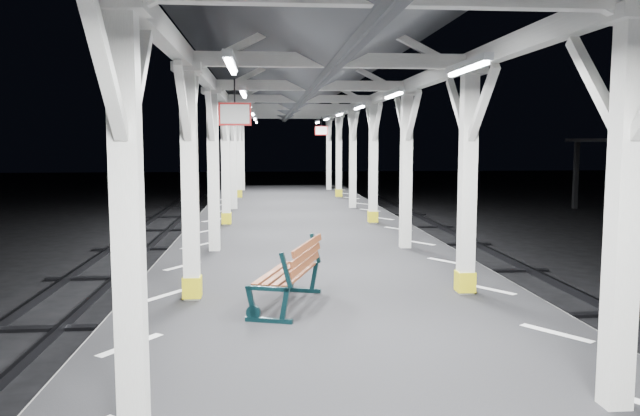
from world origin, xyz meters
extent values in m
cube|color=black|center=(0.00, 0.00, 0.50)|extent=(6.00, 50.00, 1.00)
cube|color=silver|center=(-2.45, 0.00, 1.00)|extent=(1.00, 48.00, 0.01)
cube|color=silver|center=(2.45, 0.00, 1.00)|extent=(1.00, 48.00, 0.01)
cube|color=silver|center=(-2.00, -2.00, 2.60)|extent=(0.22, 0.22, 3.20)
cube|color=silver|center=(-2.00, -2.00, 4.26)|extent=(0.40, 0.40, 0.12)
cube|color=silver|center=(-2.00, -1.45, 3.75)|extent=(0.10, 0.99, 0.99)
cube|color=silver|center=(-2.00, -2.55, 3.75)|extent=(0.10, 0.99, 0.99)
cube|color=silver|center=(-2.00, 2.00, 2.60)|extent=(0.22, 0.22, 3.20)
cube|color=silver|center=(-2.00, 2.00, 4.26)|extent=(0.40, 0.40, 0.12)
cube|color=gold|center=(-2.00, 2.00, 1.18)|extent=(0.26, 0.26, 0.30)
cube|color=silver|center=(-2.00, 2.55, 3.75)|extent=(0.10, 0.99, 0.99)
cube|color=silver|center=(-2.00, 1.45, 3.75)|extent=(0.10, 0.99, 0.99)
cube|color=silver|center=(-2.00, 6.00, 2.60)|extent=(0.22, 0.22, 3.20)
cube|color=silver|center=(-2.00, 6.00, 4.26)|extent=(0.40, 0.40, 0.12)
cube|color=silver|center=(-2.00, 6.55, 3.75)|extent=(0.10, 0.99, 0.99)
cube|color=silver|center=(-2.00, 5.45, 3.75)|extent=(0.10, 0.99, 0.99)
cube|color=silver|center=(-2.00, 10.00, 2.60)|extent=(0.22, 0.22, 3.20)
cube|color=silver|center=(-2.00, 10.00, 4.26)|extent=(0.40, 0.40, 0.12)
cube|color=gold|center=(-2.00, 10.00, 1.18)|extent=(0.26, 0.26, 0.30)
cube|color=silver|center=(-2.00, 10.55, 3.75)|extent=(0.10, 0.99, 0.99)
cube|color=silver|center=(-2.00, 9.45, 3.75)|extent=(0.10, 0.99, 0.99)
cube|color=silver|center=(-2.00, 14.00, 2.60)|extent=(0.22, 0.22, 3.20)
cube|color=silver|center=(-2.00, 14.00, 4.26)|extent=(0.40, 0.40, 0.12)
cube|color=silver|center=(-2.00, 14.55, 3.75)|extent=(0.10, 0.99, 0.99)
cube|color=silver|center=(-2.00, 13.45, 3.75)|extent=(0.10, 0.99, 0.99)
cube|color=silver|center=(-2.00, 18.00, 2.60)|extent=(0.22, 0.22, 3.20)
cube|color=silver|center=(-2.00, 18.00, 4.26)|extent=(0.40, 0.40, 0.12)
cube|color=gold|center=(-2.00, 18.00, 1.18)|extent=(0.26, 0.26, 0.30)
cube|color=silver|center=(-2.00, 18.55, 3.75)|extent=(0.10, 0.99, 0.99)
cube|color=silver|center=(-2.00, 17.45, 3.75)|extent=(0.10, 0.99, 0.99)
cube|color=silver|center=(-2.00, 22.00, 2.60)|extent=(0.22, 0.22, 3.20)
cube|color=silver|center=(-2.00, 22.00, 4.26)|extent=(0.40, 0.40, 0.12)
cube|color=silver|center=(-2.00, 22.55, 3.75)|extent=(0.10, 0.99, 0.99)
cube|color=silver|center=(-2.00, 21.45, 3.75)|extent=(0.10, 0.99, 0.99)
cube|color=silver|center=(2.00, -2.00, 2.60)|extent=(0.22, 0.22, 3.20)
cube|color=silver|center=(2.00, -2.00, 4.26)|extent=(0.40, 0.40, 0.12)
cube|color=silver|center=(2.00, -1.45, 3.75)|extent=(0.10, 0.99, 0.99)
cube|color=silver|center=(2.00, 2.00, 2.60)|extent=(0.22, 0.22, 3.20)
cube|color=silver|center=(2.00, 2.00, 4.26)|extent=(0.40, 0.40, 0.12)
cube|color=gold|center=(2.00, 2.00, 1.18)|extent=(0.26, 0.26, 0.30)
cube|color=silver|center=(2.00, 2.55, 3.75)|extent=(0.10, 0.99, 0.99)
cube|color=silver|center=(2.00, 1.45, 3.75)|extent=(0.10, 0.99, 0.99)
cube|color=silver|center=(2.00, 6.00, 2.60)|extent=(0.22, 0.22, 3.20)
cube|color=silver|center=(2.00, 6.00, 4.26)|extent=(0.40, 0.40, 0.12)
cube|color=silver|center=(2.00, 6.55, 3.75)|extent=(0.10, 0.99, 0.99)
cube|color=silver|center=(2.00, 5.45, 3.75)|extent=(0.10, 0.99, 0.99)
cube|color=silver|center=(2.00, 10.00, 2.60)|extent=(0.22, 0.22, 3.20)
cube|color=silver|center=(2.00, 10.00, 4.26)|extent=(0.40, 0.40, 0.12)
cube|color=gold|center=(2.00, 10.00, 1.18)|extent=(0.26, 0.26, 0.30)
cube|color=silver|center=(2.00, 10.55, 3.75)|extent=(0.10, 0.99, 0.99)
cube|color=silver|center=(2.00, 9.45, 3.75)|extent=(0.10, 0.99, 0.99)
cube|color=silver|center=(2.00, 14.00, 2.60)|extent=(0.22, 0.22, 3.20)
cube|color=silver|center=(2.00, 14.00, 4.26)|extent=(0.40, 0.40, 0.12)
cube|color=silver|center=(2.00, 14.55, 3.75)|extent=(0.10, 0.99, 0.99)
cube|color=silver|center=(2.00, 13.45, 3.75)|extent=(0.10, 0.99, 0.99)
cube|color=silver|center=(2.00, 18.00, 2.60)|extent=(0.22, 0.22, 3.20)
cube|color=silver|center=(2.00, 18.00, 4.26)|extent=(0.40, 0.40, 0.12)
cube|color=gold|center=(2.00, 18.00, 1.18)|extent=(0.26, 0.26, 0.30)
cube|color=silver|center=(2.00, 18.55, 3.75)|extent=(0.10, 0.99, 0.99)
cube|color=silver|center=(2.00, 17.45, 3.75)|extent=(0.10, 0.99, 0.99)
cube|color=silver|center=(2.00, 22.00, 2.60)|extent=(0.22, 0.22, 3.20)
cube|color=silver|center=(2.00, 22.00, 4.26)|extent=(0.40, 0.40, 0.12)
cube|color=silver|center=(2.00, 22.55, 3.75)|extent=(0.10, 0.99, 0.99)
cube|color=silver|center=(2.00, 21.45, 3.75)|extent=(0.10, 0.99, 0.99)
cube|color=silver|center=(-2.00, 0.00, 4.38)|extent=(0.18, 48.00, 0.24)
cube|color=silver|center=(2.00, 0.00, 4.38)|extent=(0.18, 48.00, 0.24)
cube|color=silver|center=(0.00, 2.00, 4.38)|extent=(4.20, 0.14, 0.20)
cube|color=silver|center=(0.00, 6.00, 4.38)|extent=(4.20, 0.14, 0.20)
cube|color=silver|center=(0.00, 10.00, 4.38)|extent=(4.20, 0.14, 0.20)
cube|color=silver|center=(0.00, 14.00, 4.38)|extent=(4.20, 0.14, 0.20)
cube|color=silver|center=(0.00, 18.00, 4.38)|extent=(4.20, 0.14, 0.20)
cube|color=silver|center=(0.00, 22.00, 4.38)|extent=(4.20, 0.14, 0.20)
cube|color=silver|center=(-1.30, 0.00, 4.10)|extent=(0.10, 1.35, 0.08)
cube|color=white|center=(-1.30, 0.00, 4.05)|extent=(0.05, 1.25, 0.05)
cube|color=silver|center=(-1.30, 4.00, 4.10)|extent=(0.10, 1.35, 0.08)
cube|color=white|center=(-1.30, 4.00, 4.05)|extent=(0.05, 1.25, 0.05)
cube|color=silver|center=(-1.30, 8.00, 4.10)|extent=(0.10, 1.35, 0.08)
cube|color=white|center=(-1.30, 8.00, 4.05)|extent=(0.05, 1.25, 0.05)
cube|color=silver|center=(-1.30, 12.00, 4.10)|extent=(0.10, 1.35, 0.08)
cube|color=white|center=(-1.30, 12.00, 4.05)|extent=(0.05, 1.25, 0.05)
cube|color=silver|center=(-1.30, 16.00, 4.10)|extent=(0.10, 1.35, 0.08)
cube|color=white|center=(-1.30, 16.00, 4.05)|extent=(0.05, 1.25, 0.05)
cube|color=silver|center=(-1.30, 20.00, 4.10)|extent=(0.10, 1.35, 0.08)
cube|color=white|center=(-1.30, 20.00, 4.05)|extent=(0.05, 1.25, 0.05)
cube|color=silver|center=(1.30, 0.00, 4.10)|extent=(0.10, 1.35, 0.08)
cube|color=white|center=(1.30, 0.00, 4.05)|extent=(0.05, 1.25, 0.05)
cube|color=silver|center=(1.30, 4.00, 4.10)|extent=(0.10, 1.35, 0.08)
cube|color=white|center=(1.30, 4.00, 4.05)|extent=(0.05, 1.25, 0.05)
cube|color=silver|center=(1.30, 8.00, 4.10)|extent=(0.10, 1.35, 0.08)
cube|color=white|center=(1.30, 8.00, 4.05)|extent=(0.05, 1.25, 0.05)
cube|color=silver|center=(1.30, 12.00, 4.10)|extent=(0.10, 1.35, 0.08)
cube|color=white|center=(1.30, 12.00, 4.05)|extent=(0.05, 1.25, 0.05)
cube|color=silver|center=(1.30, 16.00, 4.10)|extent=(0.10, 1.35, 0.08)
cube|color=white|center=(1.30, 16.00, 4.05)|extent=(0.05, 1.25, 0.05)
cube|color=silver|center=(1.30, 20.00, 4.10)|extent=(0.10, 1.35, 0.08)
cube|color=white|center=(1.30, 20.00, 4.05)|extent=(0.05, 1.25, 0.05)
cylinder|color=black|center=(-1.40, 2.87, 4.02)|extent=(0.02, 0.02, 0.36)
cube|color=red|center=(-1.40, 2.87, 3.67)|extent=(0.50, 0.03, 0.35)
cube|color=white|center=(-1.40, 2.87, 3.67)|extent=(0.44, 0.04, 0.29)
cylinder|color=black|center=(1.25, 17.56, 4.02)|extent=(0.02, 0.02, 0.36)
cube|color=red|center=(1.25, 17.56, 3.67)|extent=(0.50, 0.03, 0.35)
cube|color=white|center=(1.25, 17.56, 3.67)|extent=(0.44, 0.05, 0.29)
cube|color=black|center=(14.00, 22.00, 1.65)|extent=(0.20, 0.20, 3.30)
sphere|color=silver|center=(14.00, 22.00, 3.22)|extent=(0.20, 0.20, 0.20)
cube|color=black|center=(-0.92, 0.73, 1.03)|extent=(0.60, 0.24, 0.06)
cube|color=black|center=(-1.13, 0.79, 1.23)|extent=(0.16, 0.10, 0.47)
cube|color=black|center=(-0.72, 0.66, 1.23)|extent=(0.15, 0.09, 0.47)
cube|color=black|center=(-0.70, 0.66, 1.68)|extent=(0.17, 0.10, 0.44)
cube|color=black|center=(-0.43, 2.27, 1.03)|extent=(0.60, 0.24, 0.06)
cube|color=black|center=(-0.64, 2.34, 1.23)|extent=(0.16, 0.10, 0.47)
cube|color=black|center=(-0.24, 2.21, 1.23)|extent=(0.15, 0.09, 0.47)
cube|color=black|center=(-0.22, 2.20, 1.68)|extent=(0.17, 0.10, 0.44)
cube|color=brown|center=(-0.87, 1.56, 1.46)|extent=(0.55, 1.49, 0.04)
cube|color=brown|center=(-0.74, 1.52, 1.46)|extent=(0.55, 1.49, 0.04)
cube|color=brown|center=(-0.62, 1.48, 1.46)|extent=(0.55, 1.49, 0.04)
cube|color=brown|center=(-0.49, 1.44, 1.46)|extent=(0.55, 1.49, 0.04)
cube|color=brown|center=(-0.42, 1.42, 1.60)|extent=(0.51, 1.48, 0.10)
cube|color=brown|center=(-0.40, 1.41, 1.73)|extent=(0.51, 1.48, 0.10)
cube|color=brown|center=(-0.38, 1.41, 1.86)|extent=(0.51, 1.48, 0.10)
camera|label=1|loc=(-0.94, -6.86, 3.25)|focal=35.00mm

